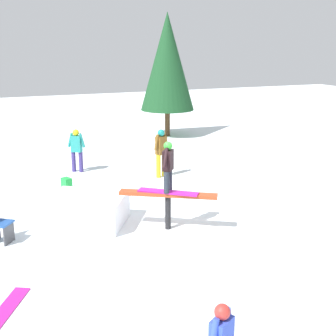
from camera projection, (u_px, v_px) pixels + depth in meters
ground_plane at (168, 229)px, 11.25m from camera, size 60.00×60.00×0.00m
rail_feature at (168, 199)px, 11.05m from camera, size 2.13×1.47×0.91m
snow_kicker_ramp at (87, 210)px, 11.46m from camera, size 2.32×2.22×0.70m
main_rider_on_rail at (168, 169)px, 10.86m from camera, size 1.30×1.12×1.23m
bystander_brown at (161, 150)px, 15.35m from camera, size 0.61×0.37×1.59m
bystander_teal at (77, 148)px, 15.95m from camera, size 0.57×0.44×1.48m
loose_snowboard_magenta at (7, 308)px, 7.87m from camera, size 0.89×1.31×0.02m
backpack_on_snow at (67, 183)px, 14.24m from camera, size 0.31×0.36×0.34m
pine_tree_near at (167, 62)px, 21.44m from camera, size 2.49×2.49×5.66m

